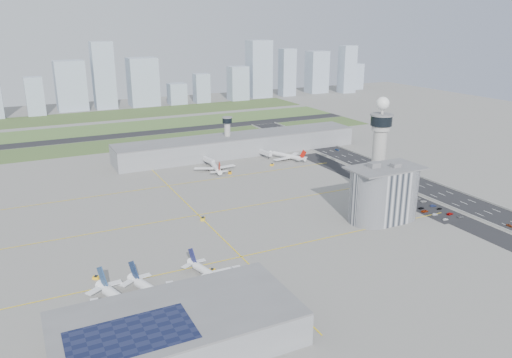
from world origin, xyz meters
name	(u,v)px	position (x,y,z in m)	size (l,w,h in m)	color
ground	(283,221)	(0.00, 0.00, 0.00)	(1000.00, 1000.00, 0.00)	gray
grass_strip_0	(147,142)	(-20.00, 225.00, 0.04)	(480.00, 50.00, 0.08)	#395227
grass_strip_1	(129,127)	(-20.00, 300.00, 0.04)	(480.00, 60.00, 0.08)	#4C6F34
grass_strip_2	(114,115)	(-20.00, 380.00, 0.04)	(480.00, 70.00, 0.08)	#465C2C
runway	(137,134)	(-20.00, 262.00, 0.06)	(480.00, 22.00, 0.10)	black
highway	(435,192)	(115.00, 0.00, 0.05)	(28.00, 500.00, 0.10)	black
barrier_left	(419,194)	(101.00, 0.00, 0.60)	(0.60, 500.00, 1.20)	#9E9E99
barrier_right	(450,188)	(129.00, 0.00, 0.60)	(0.60, 500.00, 1.20)	#9E9E99
landside_road	(417,202)	(90.00, -10.00, 0.04)	(18.00, 260.00, 0.08)	black
parking_lot	(429,209)	(88.00, -22.00, 0.05)	(20.00, 44.00, 0.10)	black
taxiway_line_h_0	(241,257)	(-40.00, -30.00, 0.01)	(260.00, 0.60, 0.01)	yellow
taxiway_line_h_1	(198,215)	(-40.00, 30.00, 0.01)	(260.00, 0.60, 0.01)	yellow
taxiway_line_h_2	(168,186)	(-40.00, 90.00, 0.01)	(260.00, 0.60, 0.01)	yellow
taxiway_line_v	(198,215)	(-40.00, 30.00, 0.01)	(0.60, 260.00, 0.01)	yellow
control_tower	(380,144)	(72.00, 8.00, 35.04)	(14.00, 14.00, 64.50)	#ADAAA5
secondary_tower	(227,132)	(30.00, 150.00, 18.80)	(8.60, 8.60, 31.90)	#ADAAA5
admin_building	(384,194)	(51.99, -22.00, 15.30)	(42.00, 24.00, 33.50)	#B2B2B7
terminal_pier	(239,144)	(40.00, 148.00, 7.90)	(210.00, 32.00, 15.80)	gray
near_terminal	(178,329)	(-88.07, -82.02, 6.43)	(84.00, 42.00, 13.00)	gray
airplane_near_a	(128,300)	(-99.19, -55.64, 6.34)	(45.27, 38.48, 12.68)	white
airplane_near_b	(160,290)	(-86.20, -53.25, 5.91)	(42.22, 35.89, 11.82)	white
airplane_near_c	(214,272)	(-60.84, -46.98, 5.07)	(36.24, 30.81, 10.15)	white
airplane_far_a	(215,163)	(2.75, 111.36, 5.23)	(37.34, 31.74, 10.45)	white
airplane_far_b	(287,153)	(66.78, 113.81, 5.11)	(36.48, 31.01, 10.21)	white
jet_bridge_near_0	(94,325)	(-113.00, -61.00, 2.85)	(14.00, 3.00, 5.70)	silver
jet_bridge_near_1	(174,305)	(-83.00, -61.00, 2.85)	(14.00, 3.00, 5.70)	silver
jet_bridge_near_2	(244,287)	(-53.00, -61.00, 2.85)	(14.00, 3.00, 5.70)	silver
jet_bridge_far_0	(204,160)	(2.00, 132.00, 2.85)	(14.00, 3.00, 5.70)	silver
jet_bridge_far_1	(260,153)	(52.00, 132.00, 2.85)	(14.00, 3.00, 5.70)	silver
tug_0	(96,277)	(-106.09, -21.35, 0.82)	(1.93, 2.81, 1.63)	yellow
tug_1	(174,287)	(-77.88, -44.80, 1.04)	(2.46, 3.57, 2.08)	gold
tug_2	(212,270)	(-57.98, -37.81, 0.83)	(1.97, 2.86, 1.66)	#F7B30F
tug_3	(203,219)	(-40.33, 21.44, 1.00)	(2.38, 3.45, 2.01)	gold
tug_4	(230,172)	(9.29, 97.42, 1.03)	(2.43, 3.54, 2.06)	orange
tug_5	(272,164)	(47.31, 102.66, 0.89)	(2.10, 3.05, 1.77)	yellow
car_lot_0	(445,219)	(83.23, -39.58, 0.61)	(1.43, 3.55, 1.21)	white
car_lot_1	(435,214)	(83.55, -31.30, 0.57)	(1.21, 3.47, 1.14)	#A1A4AE
car_lot_2	(425,211)	(81.88, -24.80, 0.63)	(2.09, 4.52, 1.26)	#9E2B09
car_lot_3	(421,208)	(83.85, -20.04, 0.60)	(1.69, 4.16, 1.21)	black
car_lot_4	(410,203)	(83.41, -10.94, 0.55)	(1.31, 3.25, 1.11)	navy
car_lot_5	(402,201)	(81.96, -5.31, 0.58)	(1.22, 3.51, 1.16)	silver
car_lot_6	(461,217)	(94.11, -40.54, 0.54)	(1.80, 3.91, 1.09)	gray
car_lot_7	(450,214)	(92.04, -34.50, 0.66)	(1.84, 4.52, 1.31)	#AE0907
car_lot_8	(439,209)	(92.89, -25.58, 0.57)	(1.35, 3.35, 1.14)	black
car_lot_9	(433,206)	(93.04, -20.43, 0.65)	(1.37, 3.94, 1.30)	#182248
car_lot_10	(424,201)	(93.55, -11.89, 0.58)	(1.92, 4.17, 1.16)	silver
car_lot_11	(419,199)	(94.17, -6.95, 0.61)	(1.71, 4.22, 1.22)	gray
car_hw_0	(510,226)	(107.88, -61.94, 0.62)	(1.47, 3.66, 1.25)	maroon
car_hw_1	(393,175)	(114.52, 40.03, 0.55)	(1.16, 3.34, 1.10)	#262628
car_hw_2	(337,150)	(120.91, 119.78, 0.63)	(2.10, 4.55, 1.27)	navy
car_hw_4	(290,137)	(108.91, 182.09, 0.61)	(1.43, 3.56, 1.21)	gray
skyline_bldg_6	(35,96)	(-102.68, 417.90, 22.60)	(20.04, 16.03, 45.20)	#9EADC1
skyline_bldg_7	(71,86)	(-59.44, 436.89, 30.61)	(35.76, 28.61, 61.22)	#9EADC1
skyline_bldg_8	(104,75)	(-19.42, 431.56, 41.69)	(26.33, 21.06, 83.39)	#9EADC1
skyline_bldg_9	(143,82)	(30.27, 432.32, 31.06)	(36.96, 29.57, 62.11)	#9EADC1
skyline_bldg_10	(177,94)	(73.27, 423.68, 13.87)	(23.01, 18.41, 27.75)	#9EADC1
skyline_bldg_11	(202,88)	(108.28, 423.34, 19.48)	(20.22, 16.18, 38.97)	#9EADC1
skyline_bldg_12	(238,83)	(162.17, 421.29, 23.44)	(26.14, 20.92, 46.89)	#9EADC1
skyline_bldg_13	(259,69)	(201.27, 433.27, 40.60)	(32.26, 25.81, 81.20)	#9EADC1
skyline_bldg_14	(287,72)	(244.74, 426.38, 34.37)	(21.59, 17.28, 68.75)	#9EADC1
skyline_bldg_15	(317,72)	(302.83, 435.54, 31.70)	(30.25, 24.20, 63.40)	#9EADC1
skyline_bldg_16	(347,69)	(345.49, 415.96, 35.78)	(23.04, 18.43, 71.56)	#9EADC1
skyline_bldg_17	(355,76)	(382.05, 443.29, 20.53)	(22.64, 18.11, 41.06)	#9EADC1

